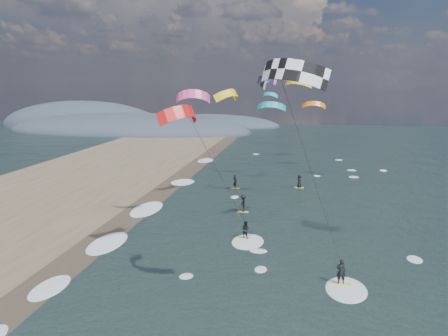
# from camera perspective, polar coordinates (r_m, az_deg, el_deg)

# --- Properties ---
(wet_sand_strip) EXTENTS (3.00, 240.00, 0.00)m
(wet_sand_strip) POSITION_cam_1_polar(r_m,az_deg,el_deg) (38.12, -17.35, -10.48)
(wet_sand_strip) COLOR #382D23
(wet_sand_strip) RESTS_ON ground
(coastal_hills) EXTENTS (80.00, 41.00, 15.00)m
(coastal_hills) POSITION_cam_1_polar(r_m,az_deg,el_deg) (139.36, -11.74, 4.38)
(coastal_hills) COLOR #3D4756
(coastal_hills) RESTS_ON ground
(kitesurfer_near_a) EXTENTS (7.73, 9.25, 14.64)m
(kitesurfer_near_a) POSITION_cam_1_polar(r_m,az_deg,el_deg) (26.55, 8.05, 5.17)
(kitesurfer_near_a) COLOR yellow
(kitesurfer_near_a) RESTS_ON ground
(kitesurfer_near_b) EXTENTS (6.60, 9.06, 12.12)m
(kitesurfer_near_b) POSITION_cam_1_polar(r_m,az_deg,el_deg) (36.75, -1.70, 1.02)
(kitesurfer_near_b) COLOR yellow
(kitesurfer_near_b) RESTS_ON ground
(far_kitesurfers) EXTENTS (8.86, 13.57, 1.78)m
(far_kitesurfers) POSITION_cam_1_polar(r_m,az_deg,el_deg) (55.32, 3.95, -2.76)
(far_kitesurfers) COLOR yellow
(far_kitesurfers) RESTS_ON ground
(bg_kite_field) EXTENTS (14.44, 63.84, 5.24)m
(bg_kite_field) POSITION_cam_1_polar(r_m,az_deg,el_deg) (70.65, 5.36, 8.53)
(bg_kite_field) COLOR yellow
(bg_kite_field) RESTS_ON ground
(shoreline_surf) EXTENTS (2.40, 79.40, 0.11)m
(shoreline_surf) POSITION_cam_1_polar(r_m,az_deg,el_deg) (41.72, -12.95, -8.49)
(shoreline_surf) COLOR white
(shoreline_surf) RESTS_ON ground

